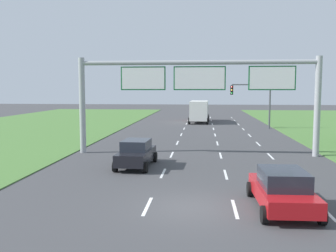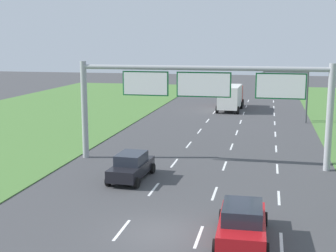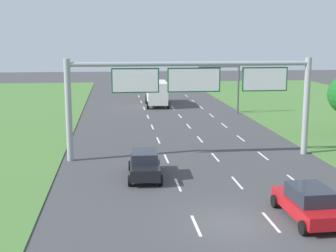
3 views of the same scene
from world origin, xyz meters
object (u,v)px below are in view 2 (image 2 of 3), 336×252
car_near_red (242,221)px  traffic_light_mast (288,85)px  car_lead_silver (131,166)px  box_truck (231,96)px  sign_gantry (203,92)px

car_near_red → traffic_light_mast: traffic_light_mast is taller
car_lead_silver → box_truck: size_ratio=0.54×
box_truck → sign_gantry: size_ratio=0.47×
box_truck → sign_gantry: sign_gantry is taller
car_lead_silver → car_near_red: bearing=-44.0°
car_near_red → traffic_light_mast: 30.93m
box_truck → traffic_light_mast: (6.46, -7.88, 2.19)m
car_lead_silver → traffic_light_mast: (10.02, 23.11, 3.03)m
traffic_light_mast → box_truck: bearing=129.4°
traffic_light_mast → car_lead_silver: bearing=-113.4°
car_near_red → box_truck: box_truck is taller
sign_gantry → car_lead_silver: bearing=-129.2°
box_truck → traffic_light_mast: size_ratio=1.46×
car_near_red → car_lead_silver: 10.39m
car_lead_silver → traffic_light_mast: traffic_light_mast is taller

